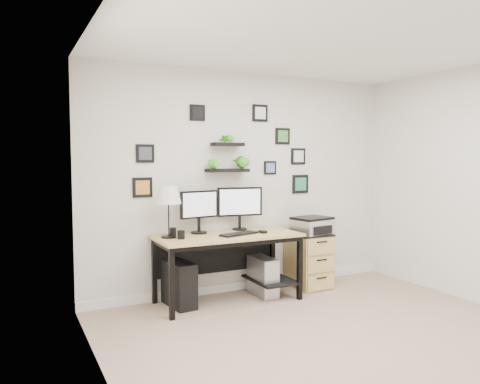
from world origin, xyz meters
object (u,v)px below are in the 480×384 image
table_lamp (168,196)px  printer (312,225)px  file_cabinet (309,260)px  desk (229,245)px  monitor_left (199,208)px  pc_tower_black (179,284)px  monitor_right (240,205)px  pc_tower_grey (263,276)px  mug (181,235)px

table_lamp → printer: (1.81, -0.05, -0.42)m
file_cabinet → printer: (0.01, -0.05, 0.44)m
desk → table_lamp: 0.89m
desk → monitor_left: bearing=149.2°
desk → table_lamp: (-0.68, 0.06, 0.56)m
pc_tower_black → monitor_right: bearing=4.6°
table_lamp → pc_tower_black: size_ratio=1.13×
monitor_right → pc_tower_grey: bearing=-48.7°
desk → pc_tower_grey: 0.58m
monitor_left → file_cabinet: monitor_left is taller
mug → printer: printer is taller
mug → pc_tower_black: mug is taller
printer → mug: bearing=-177.0°
monitor_left → file_cabinet: 1.57m
desk → file_cabinet: size_ratio=2.39×
desk → monitor_right: (0.23, 0.20, 0.42)m
pc_tower_grey → mug: bearing=-176.6°
mug → pc_tower_grey: size_ratio=0.20×
printer → file_cabinet: bearing=107.4°
desk → file_cabinet: (1.11, 0.06, -0.29)m
monitor_right → pc_tower_black: size_ratio=1.12×
monitor_right → mug: size_ratio=6.03×
desk → mug: mug is taller
desk → printer: 1.14m
table_lamp → pc_tower_grey: table_lamp is taller
desk → printer: (1.13, 0.01, 0.15)m
pc_tower_grey → file_cabinet: (0.69, 0.07, 0.11)m
monitor_right → file_cabinet: monitor_right is taller
table_lamp → file_cabinet: bearing=-0.1°
table_lamp → mug: 0.43m
monitor_left → desk: bearing=-30.8°
table_lamp → mug: bearing=-57.4°
pc_tower_black → pc_tower_grey: 1.00m
table_lamp → pc_tower_grey: bearing=-4.0°
monitor_right → mug: bearing=-161.4°
table_lamp → pc_tower_black: (0.10, -0.01, -0.95)m
mug → file_cabinet: bearing=4.5°
monitor_right → mug: 0.91m
mug → monitor_right: bearing=18.6°
monitor_left → mug: 0.46m
pc_tower_grey → printer: printer is taller
monitor_right → table_lamp: bearing=-171.3°
monitor_left → pc_tower_grey: size_ratio=1.05×
monitor_right → printer: (0.90, -0.19, -0.28)m
monitor_left → table_lamp: 0.44m
desk → printer: size_ratio=3.18×
monitor_right → file_cabinet: (0.88, -0.14, -0.71)m
pc_tower_grey → file_cabinet: bearing=6.1°
mug → printer: 1.72m
table_lamp → pc_tower_black: 0.95m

